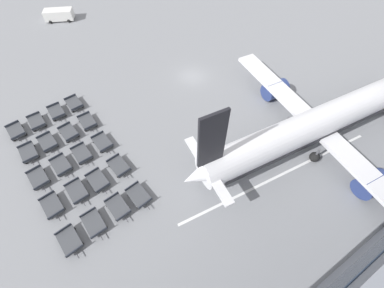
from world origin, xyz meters
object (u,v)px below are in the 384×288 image
(baggage_dolly_row_mid_b_col_e, at_px, (118,207))
(baggage_dolly_row_near_col_d, at_px, (52,206))
(baggage_dolly_row_mid_a_col_d, at_px, (77,191))
(baggage_dolly_row_mid_b_col_c, at_px, (82,154))
(baggage_dolly_row_mid_a_col_a, at_px, (37,122))
(baggage_dolly_row_far_col_c, at_px, (102,142))
(airplane, at_px, (324,120))
(baggage_dolly_row_far_col_d, at_px, (119,166))
(baggage_dolly_row_near_col_b, at_px, (28,153))
(baggage_dolly_row_near_col_c, at_px, (38,178))
(baggage_dolly_row_far_col_b, at_px, (88,122))
(baggage_dolly_row_near_col_a, at_px, (16,131))
(baggage_dolly_row_mid_b_col_d, at_px, (98,181))
(service_van, at_px, (59,14))
(baggage_dolly_row_mid_b_col_a, at_px, (57,112))
(baggage_dolly_row_mid_a_col_b, at_px, (48,143))
(baggage_dolly_row_far_col_e, at_px, (139,195))
(baggage_dolly_row_near_col_e, at_px, (70,241))
(baggage_dolly_row_mid_a_col_c, at_px, (61,165))
(baggage_dolly_row_mid_b_col_b, at_px, (69,133))
(baggage_dolly_row_far_col_a, at_px, (74,104))
(baggage_dolly_row_mid_a_col_e, at_px, (94,223))

(baggage_dolly_row_mid_b_col_e, bearing_deg, baggage_dolly_row_near_col_d, -123.96)
(baggage_dolly_row_mid_a_col_d, distance_m, baggage_dolly_row_mid_b_col_c, 4.93)
(baggage_dolly_row_mid_a_col_a, distance_m, baggage_dolly_row_far_col_c, 9.86)
(airplane, relative_size, baggage_dolly_row_far_col_d, 10.80)
(baggage_dolly_row_near_col_b, distance_m, baggage_dolly_row_near_col_c, 4.16)
(baggage_dolly_row_near_col_c, relative_size, baggage_dolly_row_far_col_b, 1.01)
(baggage_dolly_row_near_col_a, xyz_separation_m, baggage_dolly_row_far_col_c, (7.61, 8.57, 0.00))
(baggage_dolly_row_mid_a_col_a, distance_m, baggage_dolly_row_mid_b_col_d, 13.11)
(baggage_dolly_row_mid_b_col_e, bearing_deg, service_van, 172.09)
(service_van, xyz_separation_m, baggage_dolly_row_mid_b_col_d, (37.65, -6.45, -0.61))
(baggage_dolly_row_mid_a_col_d, relative_size, baggage_dolly_row_mid_b_col_a, 1.01)
(service_van, bearing_deg, baggage_dolly_row_mid_a_col_d, -13.15)
(baggage_dolly_row_near_col_d, distance_m, baggage_dolly_row_mid_a_col_d, 2.70)
(baggage_dolly_row_near_col_c, bearing_deg, baggage_dolly_row_mid_a_col_b, 154.31)
(airplane, distance_m, baggage_dolly_row_mid_b_col_c, 29.05)
(baggage_dolly_row_near_col_c, xyz_separation_m, baggage_dolly_row_mid_a_col_d, (3.91, 3.11, 0.00))
(service_van, bearing_deg, baggage_dolly_row_mid_a_col_a, -21.97)
(baggage_dolly_row_mid_b_col_e, relative_size, baggage_dolly_row_far_col_e, 1.00)
(baggage_dolly_row_mid_b_col_c, bearing_deg, airplane, 63.60)
(baggage_dolly_row_mid_b_col_e, xyz_separation_m, baggage_dolly_row_far_col_b, (-13.08, 1.29, 0.00))
(baggage_dolly_row_far_col_d, bearing_deg, baggage_dolly_row_mid_a_col_b, -142.64)
(baggage_dolly_row_near_col_b, height_order, baggage_dolly_row_mid_b_col_c, same)
(baggage_dolly_row_mid_b_col_e, distance_m, baggage_dolly_row_far_col_c, 8.98)
(airplane, bearing_deg, baggage_dolly_row_near_col_c, -111.59)
(baggage_dolly_row_mid_b_col_d, relative_size, baggage_dolly_row_far_col_c, 1.00)
(baggage_dolly_row_near_col_a, height_order, baggage_dolly_row_mid_a_col_b, same)
(baggage_dolly_row_near_col_c, relative_size, baggage_dolly_row_mid_a_col_b, 1.00)
(baggage_dolly_row_near_col_e, height_order, baggage_dolly_row_mid_b_col_a, same)
(baggage_dolly_row_mid_a_col_c, relative_size, baggage_dolly_row_far_col_c, 1.00)
(baggage_dolly_row_near_col_e, height_order, baggage_dolly_row_mid_a_col_d, same)
(baggage_dolly_row_mid_b_col_b, relative_size, baggage_dolly_row_far_col_c, 1.01)
(baggage_dolly_row_far_col_b, bearing_deg, baggage_dolly_row_near_col_b, -82.65)
(baggage_dolly_row_near_col_a, relative_size, baggage_dolly_row_mid_b_col_e, 1.00)
(baggage_dolly_row_near_col_e, height_order, baggage_dolly_row_far_col_d, same)
(service_van, height_order, baggage_dolly_row_far_col_b, service_van)
(baggage_dolly_row_mid_a_col_c, distance_m, baggage_dolly_row_mid_b_col_a, 8.97)
(service_van, height_order, baggage_dolly_row_far_col_a, service_van)
(baggage_dolly_row_near_col_b, bearing_deg, baggage_dolly_row_mid_a_col_d, 22.17)
(baggage_dolly_row_near_col_e, distance_m, baggage_dolly_row_mid_a_col_e, 2.57)
(baggage_dolly_row_mid_a_col_c, height_order, baggage_dolly_row_mid_b_col_a, same)
(baggage_dolly_row_near_col_d, height_order, baggage_dolly_row_mid_b_col_b, same)
(baggage_dolly_row_mid_a_col_d, distance_m, baggage_dolly_row_far_col_e, 6.71)
(baggage_dolly_row_near_col_a, distance_m, baggage_dolly_row_mid_a_col_e, 17.23)
(airplane, distance_m, baggage_dolly_row_mid_b_col_b, 31.36)
(baggage_dolly_row_near_col_c, xyz_separation_m, baggage_dolly_row_far_col_a, (-9.38, 6.98, 0.00))
(baggage_dolly_row_near_col_a, bearing_deg, baggage_dolly_row_mid_b_col_a, 96.51)
(baggage_dolly_row_mid_b_col_a, bearing_deg, baggage_dolly_row_mid_a_col_c, -12.00)
(baggage_dolly_row_far_col_b, relative_size, baggage_dolly_row_far_col_c, 0.99)
(baggage_dolly_row_mid_b_col_a, bearing_deg, baggage_dolly_row_far_col_e, 13.28)
(baggage_dolly_row_mid_a_col_a, relative_size, baggage_dolly_row_far_col_a, 0.99)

